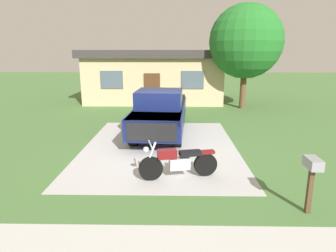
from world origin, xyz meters
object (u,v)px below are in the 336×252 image
(motorcycle, at_px, (178,162))
(pickup_truck, at_px, (161,111))
(mailbox, at_px, (312,171))
(neighbor_house, at_px, (155,75))
(shade_tree, at_px, (246,42))

(motorcycle, distance_m, pickup_truck, 4.79)
(pickup_truck, distance_m, mailbox, 7.40)
(pickup_truck, height_order, neighbor_house, neighbor_house)
(pickup_truck, relative_size, mailbox, 4.55)
(shade_tree, bearing_deg, mailbox, -96.00)
(mailbox, bearing_deg, pickup_truck, 118.07)
(neighbor_house, bearing_deg, pickup_truck, -84.78)
(mailbox, bearing_deg, neighbor_house, 105.63)
(mailbox, bearing_deg, shade_tree, 84.00)
(shade_tree, bearing_deg, motorcycle, -111.18)
(mailbox, distance_m, neighbor_house, 15.92)
(motorcycle, relative_size, shade_tree, 0.36)
(motorcycle, xyz_separation_m, shade_tree, (4.10, 10.59, 3.50))
(pickup_truck, bearing_deg, neighbor_house, 95.22)
(pickup_truck, distance_m, neighbor_house, 8.86)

